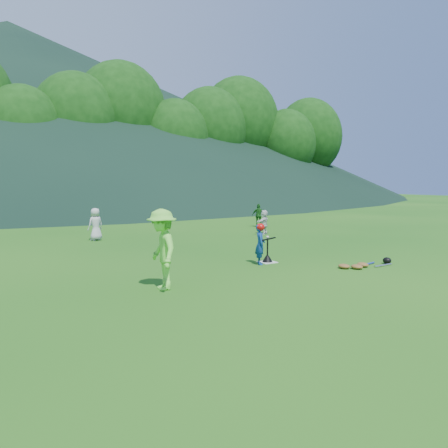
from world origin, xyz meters
The scene contains 13 objects.
ground centered at (0.00, 0.00, 0.00)m, with size 120.00×120.00×0.00m, color #165313.
home_plate centered at (0.00, 0.00, 0.01)m, with size 0.45×0.45×0.02m, color silver.
baseball centered at (0.00, 0.00, 0.74)m, with size 0.08×0.08×0.08m, color white.
batter_child centered at (-0.35, -0.13, 0.57)m, with size 0.41×0.27×1.13m, color navy.
adult_coach centered at (-3.81, -1.43, 0.87)m, with size 1.13×0.65×1.75m, color #76EA44.
fielder_a centered at (-3.12, 7.22, 0.64)m, with size 0.63×0.41×1.28m, color silver.
fielder_c centered at (5.37, 8.23, 0.59)m, with size 0.69×0.29×1.18m, color #1A591B.
fielder_d centered at (3.83, 5.58, 0.54)m, with size 0.99×0.32×1.07m, color silver.
batting_tee centered at (0.00, 0.00, 0.13)m, with size 0.30×0.30×0.68m.
batter_gear centered at (-0.33, -0.13, 1.03)m, with size 0.72×0.26×0.49m.
equipment_pile centered at (1.86, -1.87, 0.07)m, with size 1.80×0.56×0.19m.
outfield_fence centered at (0.00, 28.00, 0.70)m, with size 70.07×0.08×1.33m.
tree_line centered at (0.20, 33.83, 8.21)m, with size 70.04×11.40×14.82m.
Camera 1 is at (-7.29, -10.11, 2.33)m, focal length 35.00 mm.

